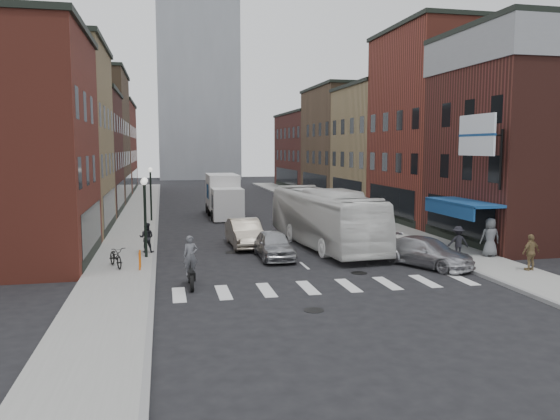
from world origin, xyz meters
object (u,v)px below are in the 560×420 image
object	(u,v)px
streetlamp_far	(151,184)
ped_right_a	(458,242)
sedan_left_far	(245,233)
ped_right_c	(490,237)
transit_bus	(324,218)
ped_left_solo	(147,238)
parked_bicycle	(116,257)
motorcycle_rider	(191,263)
ped_right_b	(531,252)
curb_car	(426,252)
bike_rack	(140,260)
billboard_sign	(478,136)
box_truck	(224,196)
streetlamp_near	(145,202)

from	to	relation	value
streetlamp_far	ped_right_a	size ratio (longest dim) A/B	2.62
streetlamp_far	sedan_left_far	bearing A→B (deg)	-64.68
sedan_left_far	ped_right_c	distance (m)	13.04
transit_bus	ped_right_a	distance (m)	7.49
ped_left_solo	parked_bicycle	bearing A→B (deg)	81.05
streetlamp_far	motorcycle_rider	distance (m)	20.14
streetlamp_far	ped_right_b	xyz separation A→B (m)	(16.83, -20.70, -1.95)
curb_car	bike_rack	bearing A→B (deg)	145.45
parked_bicycle	ped_left_solo	distance (m)	3.57
billboard_sign	sedan_left_far	world-z (taller)	billboard_sign
bike_rack	box_truck	distance (m)	19.84
bike_rack	ped_right_b	world-z (taller)	ped_right_b
streetlamp_near	transit_bus	distance (m)	10.04
sedan_left_far	ped_right_c	size ratio (longest dim) A/B	2.43
parked_bicycle	ped_right_b	bearing A→B (deg)	-33.91
ped_right_a	bike_rack	bearing A→B (deg)	8.19
billboard_sign	parked_bicycle	world-z (taller)	billboard_sign
ped_right_c	bike_rack	bearing A→B (deg)	9.05
motorcycle_rider	curb_car	world-z (taller)	motorcycle_rider
box_truck	transit_bus	size ratio (longest dim) A/B	0.66
curb_car	streetlamp_far	bearing A→B (deg)	97.82
bike_rack	ped_right_a	xyz separation A→B (m)	(15.39, -0.69, 0.38)
transit_bus	parked_bicycle	size ratio (longest dim) A/B	6.55
sedan_left_far	ped_right_c	world-z (taller)	ped_right_c
transit_bus	sedan_left_far	distance (m)	4.58
streetlamp_far	parked_bicycle	world-z (taller)	streetlamp_far
ped_left_solo	bike_rack	bearing A→B (deg)	99.37
streetlamp_far	transit_bus	xyz separation A→B (m)	(9.80, -12.23, -1.27)
streetlamp_far	ped_right_c	world-z (taller)	streetlamp_far
transit_bus	ped_right_b	distance (m)	11.03
billboard_sign	parked_bicycle	distance (m)	18.19
streetlamp_far	bike_rack	size ratio (longest dim) A/B	5.14
parked_bicycle	ped_right_c	size ratio (longest dim) A/B	0.92
motorcycle_rider	transit_bus	size ratio (longest dim) A/B	0.18
parked_bicycle	streetlamp_far	bearing A→B (deg)	65.82
box_truck	parked_bicycle	distance (m)	19.61
ped_right_b	box_truck	bearing A→B (deg)	-75.14
sedan_left_far	transit_bus	bearing A→B (deg)	-12.41
sedan_left_far	ped_right_a	size ratio (longest dim) A/B	3.01
transit_bus	curb_car	size ratio (longest dim) A/B	2.52
parked_bicycle	ped_right_a	bearing A→B (deg)	-24.15
motorcycle_rider	bike_rack	bearing A→B (deg)	118.81
box_truck	ped_right_b	distance (m)	25.49
box_truck	ped_right_b	bearing A→B (deg)	-63.67
bike_rack	box_truck	xyz separation A→B (m)	(5.89, 18.91, 1.13)
sedan_left_far	ped_right_b	size ratio (longest dim) A/B	2.89
motorcycle_rider	ped_right_b	world-z (taller)	motorcycle_rider
parked_bicycle	ped_right_a	size ratio (longest dim) A/B	1.15
bike_rack	motorcycle_rider	bearing A→B (deg)	-57.00
billboard_sign	box_truck	xyz separation A→B (m)	(-10.30, 19.71, -4.45)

